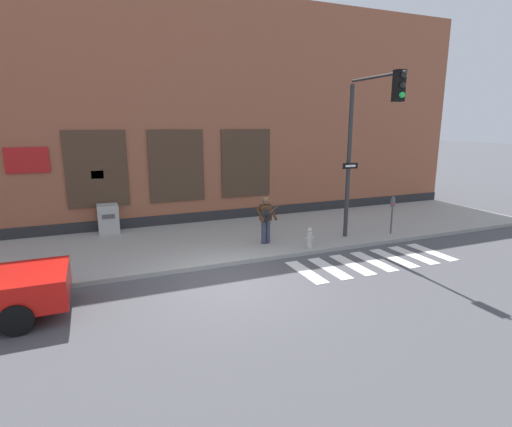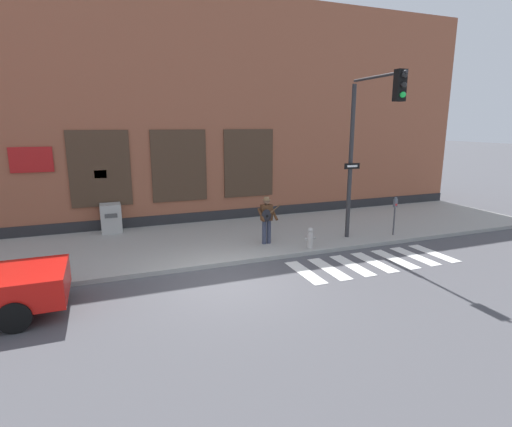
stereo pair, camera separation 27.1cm
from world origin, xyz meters
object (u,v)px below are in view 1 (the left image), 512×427
(parking_meter, at_px, (392,209))
(utility_box, at_px, (108,219))
(busker, at_px, (266,217))
(traffic_light, at_px, (367,132))
(fire_hydrant, at_px, (309,237))

(parking_meter, relative_size, utility_box, 1.31)
(utility_box, bearing_deg, parking_meter, -23.26)
(busker, xyz_separation_m, traffic_light, (3.04, -1.23, 2.86))
(parking_meter, xyz_separation_m, fire_hydrant, (-3.68, -0.29, -0.60))
(traffic_light, height_order, parking_meter, traffic_light)
(utility_box, distance_m, fire_hydrant, 7.57)
(busker, relative_size, fire_hydrant, 2.33)
(parking_meter, height_order, fire_hydrant, parking_meter)
(traffic_light, distance_m, fire_hydrant, 3.93)
(busker, height_order, parking_meter, busker)
(utility_box, height_order, fire_hydrant, utility_box)
(traffic_light, distance_m, utility_box, 9.83)
(traffic_light, xyz_separation_m, parking_meter, (1.81, 0.56, -2.85))
(parking_meter, bearing_deg, traffic_light, -162.69)
(busker, height_order, traffic_light, traffic_light)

